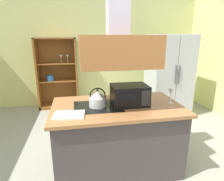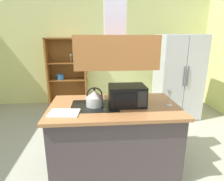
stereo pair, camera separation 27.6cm
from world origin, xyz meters
name	(u,v)px [view 2 (the right image)]	position (x,y,z in m)	size (l,w,h in m)	color
ground_plane	(98,175)	(0.00, 0.00, 0.00)	(7.80, 7.80, 0.00)	gray
wall_back	(96,52)	(0.00, 3.00, 1.35)	(6.00, 0.12, 2.70)	#D7D988
kitchen_island	(114,136)	(0.23, 0.18, 0.45)	(1.66, 0.98, 0.90)	#44393B
range_hood	(114,40)	(0.23, 0.18, 1.71)	(0.90, 0.70, 1.29)	#A56331
refrigerator	(178,77)	(1.79, 1.88, 0.90)	(0.90, 0.77, 1.80)	silver
dish_cabinet	(68,76)	(-0.74, 2.78, 0.76)	(0.96, 0.40, 1.73)	brown
kettle	(95,98)	(-0.02, 0.18, 1.00)	(0.22, 0.22, 0.24)	#B8C1C0
cutting_board	(64,113)	(-0.37, -0.05, 0.91)	(0.34, 0.24, 0.02)	white
microwave	(127,95)	(0.39, 0.19, 1.03)	(0.46, 0.35, 0.26)	black
wine_glass_on_counter	(170,94)	(0.94, 0.13, 1.05)	(0.08, 0.08, 0.21)	silver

